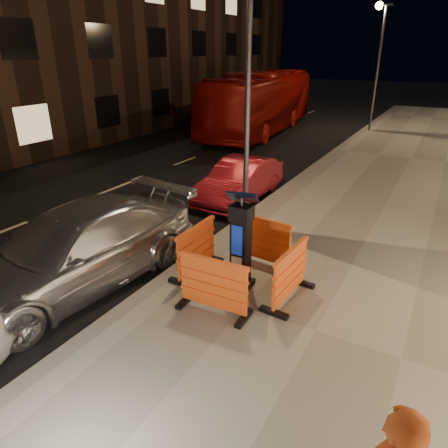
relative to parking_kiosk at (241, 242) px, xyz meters
The scene contains 13 objects.
ground_plane 1.81m from the parking_kiosk, 155.81° to the right, with size 120.00×120.00×0.00m, color black.
sidewalk 1.99m from the parking_kiosk, 20.50° to the right, with size 6.00×60.00×0.15m, color gray.
kerb 1.77m from the parking_kiosk, 155.81° to the right, with size 0.30×60.00×0.15m, color slate.
parking_kiosk is the anchor object (origin of this frame).
barrier_front 1.03m from the parking_kiosk, 90.00° to the right, with size 1.25×0.51×0.97m, color #F75719.
barrier_back 1.03m from the parking_kiosk, 90.00° to the left, with size 1.25×0.51×0.97m, color #F75719.
barrier_kerbside 1.03m from the parking_kiosk, behind, with size 1.25×0.51×0.97m, color #F75719.
barrier_bldgside 1.03m from the parking_kiosk, ahead, with size 1.25×0.51×0.97m, color #F75719.
car_silver 3.24m from the parking_kiosk, 155.37° to the right, with size 2.06×5.07×1.47m, color silver.
car_red 5.13m from the parking_kiosk, 117.52° to the left, with size 1.27×3.65×1.20m, color maroon.
bus_doubledecker 16.10m from the parking_kiosk, 113.48° to the left, with size 2.64×11.29×3.14m, color maroon.
street_lamp_mid 3.39m from the parking_kiosk, 114.99° to the left, with size 0.12×0.12×6.00m, color #3F3F44.
street_lamp_far 17.55m from the parking_kiosk, 93.66° to the left, with size 0.12×0.12×6.00m, color #3F3F44.
Camera 1 is at (4.23, -5.05, 4.13)m, focal length 32.00 mm.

